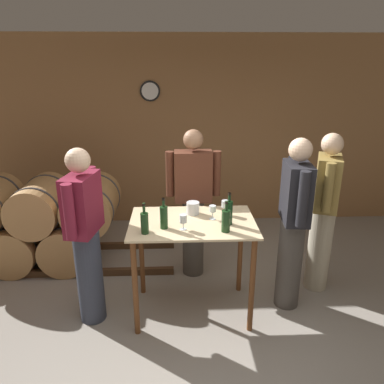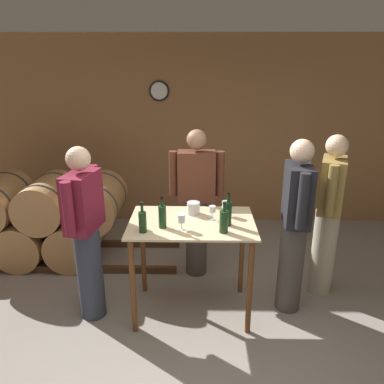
{
  "view_description": "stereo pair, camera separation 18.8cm",
  "coord_description": "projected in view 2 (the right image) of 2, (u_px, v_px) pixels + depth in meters",
  "views": [
    {
      "loc": [
        -0.17,
        -2.49,
        2.34
      ],
      "look_at": [
        -0.04,
        0.73,
        1.2
      ],
      "focal_mm": 35.0,
      "sensor_mm": 36.0,
      "label": 1
    },
    {
      "loc": [
        0.01,
        -2.5,
        2.34
      ],
      "look_at": [
        -0.04,
        0.73,
        1.2
      ],
      "focal_mm": 35.0,
      "sensor_mm": 36.0,
      "label": 2
    }
  ],
  "objects": [
    {
      "name": "ground_plane",
      "position": [
        195.0,
        356.0,
        3.13
      ],
      "size": [
        14.0,
        14.0,
        0.0
      ],
      "primitive_type": "plane",
      "color": "gray"
    },
    {
      "name": "back_wall",
      "position": [
        197.0,
        133.0,
        5.41
      ],
      "size": [
        8.4,
        0.08,
        2.7
      ],
      "color": "#996B42",
      "rests_on": "ground_plane"
    },
    {
      "name": "barrel_rack",
      "position": [
        39.0,
        221.0,
        4.52
      ],
      "size": [
        3.66,
        0.81,
        1.06
      ],
      "color": "#4C331E",
      "rests_on": "ground_plane"
    },
    {
      "name": "tasting_table",
      "position": [
        192.0,
        239.0,
        3.47
      ],
      "size": [
        1.14,
        0.76,
        0.95
      ],
      "color": "beige",
      "rests_on": "ground_plane"
    },
    {
      "name": "wine_bottle_far_left",
      "position": [
        143.0,
        221.0,
        3.16
      ],
      "size": [
        0.07,
        0.07,
        0.27
      ],
      "color": "#193819",
      "rests_on": "tasting_table"
    },
    {
      "name": "wine_bottle_left",
      "position": [
        162.0,
        216.0,
        3.25
      ],
      "size": [
        0.07,
        0.07,
        0.28
      ],
      "color": "#193819",
      "rests_on": "tasting_table"
    },
    {
      "name": "wine_bottle_center",
      "position": [
        224.0,
        221.0,
        3.16
      ],
      "size": [
        0.08,
        0.08,
        0.28
      ],
      "color": "#193819",
      "rests_on": "tasting_table"
    },
    {
      "name": "wine_bottle_right",
      "position": [
        228.0,
        213.0,
        3.3
      ],
      "size": [
        0.06,
        0.06,
        0.3
      ],
      "color": "black",
      "rests_on": "tasting_table"
    },
    {
      "name": "wine_glass_near_left",
      "position": [
        181.0,
        219.0,
        3.22
      ],
      "size": [
        0.06,
        0.06,
        0.14
      ],
      "color": "silver",
      "rests_on": "tasting_table"
    },
    {
      "name": "wine_glass_near_center",
      "position": [
        212.0,
        210.0,
        3.42
      ],
      "size": [
        0.06,
        0.06,
        0.13
      ],
      "color": "silver",
      "rests_on": "tasting_table"
    },
    {
      "name": "wine_glass_near_right",
      "position": [
        226.0,
        205.0,
        3.51
      ],
      "size": [
        0.07,
        0.07,
        0.14
      ],
      "color": "silver",
      "rests_on": "tasting_table"
    },
    {
      "name": "ice_bucket",
      "position": [
        193.0,
        208.0,
        3.56
      ],
      "size": [
        0.12,
        0.12,
        0.12
      ],
      "color": "silver",
      "rests_on": "tasting_table"
    },
    {
      "name": "person_host",
      "position": [
        328.0,
        214.0,
        3.74
      ],
      "size": [
        0.34,
        0.56,
        1.69
      ],
      "color": "#B7AD93",
      "rests_on": "ground_plane"
    },
    {
      "name": "person_visitor_with_scarf",
      "position": [
        295.0,
        225.0,
        3.47
      ],
      "size": [
        0.25,
        0.59,
        1.71
      ],
      "color": "#4C4742",
      "rests_on": "ground_plane"
    },
    {
      "name": "person_visitor_bearded",
      "position": [
        86.0,
        232.0,
        3.37
      ],
      "size": [
        0.29,
        0.58,
        1.67
      ],
      "color": "#333847",
      "rests_on": "ground_plane"
    },
    {
      "name": "person_visitor_near_door",
      "position": [
        197.0,
        201.0,
        4.1
      ],
      "size": [
        0.59,
        0.24,
        1.67
      ],
      "color": "#4C4742",
      "rests_on": "ground_plane"
    }
  ]
}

